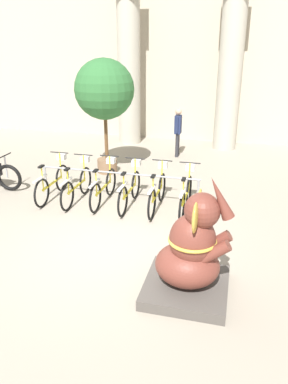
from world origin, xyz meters
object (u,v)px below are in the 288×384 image
(bicycle_3, at_px, (130,190))
(person_pedestrian, at_px, (178,128))
(bicycle_4, at_px, (158,192))
(bicycle_5, at_px, (186,195))
(bicycle_1, at_px, (77,185))
(bicycle_0, at_px, (53,182))
(potted_tree, at_px, (104,92))
(elephant_statue, at_px, (191,256))
(bicycle_2, at_px, (104,186))

(bicycle_3, distance_m, person_pedestrian, 4.36)
(bicycle_4, xyz_separation_m, bicycle_5, (0.65, -0.03, 0.00))
(bicycle_5, bearing_deg, bicycle_4, 177.75)
(bicycle_1, xyz_separation_m, bicycle_3, (1.31, 0.03, 0.00))
(bicycle_5, bearing_deg, bicycle_0, 179.37)
(bicycle_4, height_order, potted_tree, potted_tree)
(bicycle_0, xyz_separation_m, potted_tree, (0.62, 2.18, 1.91))
(bicycle_0, height_order, elephant_statue, elephant_statue)
(bicycle_1, relative_size, potted_tree, 0.55)
(bicycle_1, xyz_separation_m, elephant_statue, (3.11, -2.89, 0.24))
(bicycle_2, bearing_deg, potted_tree, 107.76)
(bicycle_0, distance_m, person_pedestrian, 4.93)
(bicycle_0, distance_m, bicycle_3, 1.96)
(bicycle_5, height_order, person_pedestrian, person_pedestrian)
(bicycle_2, distance_m, bicycle_5, 1.96)
(bicycle_2, distance_m, person_pedestrian, 4.43)
(bicycle_1, bearing_deg, bicycle_3, 1.10)
(bicycle_1, bearing_deg, bicycle_4, 0.74)
(person_pedestrian, bearing_deg, bicycle_2, -103.68)
(bicycle_0, height_order, potted_tree, potted_tree)
(bicycle_5, xyz_separation_m, person_pedestrian, (-0.92, 4.33, 0.54))
(bicycle_2, xyz_separation_m, person_pedestrian, (1.04, 4.27, 0.54))
(bicycle_4, xyz_separation_m, potted_tree, (-2.00, 2.19, 1.91))
(bicycle_2, bearing_deg, bicycle_0, -178.83)
(bicycle_5, height_order, potted_tree, potted_tree)
(bicycle_2, relative_size, bicycle_4, 1.00)
(bicycle_3, height_order, bicycle_4, same)
(bicycle_4, height_order, person_pedestrian, person_pedestrian)
(elephant_statue, bearing_deg, bicycle_4, 111.43)
(bicycle_0, bearing_deg, elephant_statue, -37.89)
(bicycle_2, relative_size, potted_tree, 0.55)
(bicycle_0, distance_m, bicycle_2, 1.31)
(potted_tree, bearing_deg, bicycle_5, -39.87)
(bicycle_5, relative_size, person_pedestrian, 1.10)
(bicycle_2, bearing_deg, bicycle_3, -3.26)
(person_pedestrian, xyz_separation_m, potted_tree, (-1.73, -2.12, 1.37))
(bicycle_0, xyz_separation_m, bicycle_1, (0.65, -0.04, 0.00))
(bicycle_2, height_order, person_pedestrian, person_pedestrian)
(bicycle_0, bearing_deg, person_pedestrian, 61.34)
(bicycle_4, distance_m, elephant_statue, 3.14)
(bicycle_2, xyz_separation_m, elephant_statue, (2.45, -2.95, 0.24))
(bicycle_4, relative_size, person_pedestrian, 1.10)
(bicycle_5, xyz_separation_m, potted_tree, (-2.65, 2.22, 1.91))
(bicycle_0, height_order, bicycle_5, same)
(bicycle_4, xyz_separation_m, person_pedestrian, (-0.27, 4.31, 0.54))
(bicycle_0, relative_size, bicycle_2, 1.00)
(elephant_statue, bearing_deg, bicycle_1, 137.07)
(bicycle_3, height_order, potted_tree, potted_tree)
(bicycle_0, relative_size, elephant_statue, 0.90)
(bicycle_1, height_order, elephant_statue, elephant_statue)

